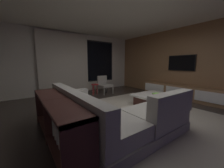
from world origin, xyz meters
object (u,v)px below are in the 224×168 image
(sectional_couch, at_px, (107,115))
(side_stool, at_px, (95,86))
(book_stack_on_coffee_table, at_px, (157,95))
(coffee_table, at_px, (156,100))
(mounted_tv, at_px, (181,63))
(accent_chair_near_window, at_px, (104,84))
(media_console, at_px, (182,92))
(console_table_behind_couch, at_px, (57,118))

(sectional_couch, height_order, side_stool, sectional_couch)
(sectional_couch, xyz_separation_m, book_stack_on_coffee_table, (1.93, 0.19, 0.11))
(sectional_couch, height_order, coffee_table, sectional_couch)
(sectional_couch, bearing_deg, mounted_tv, 7.18)
(accent_chair_near_window, xyz_separation_m, media_console, (1.88, -2.54, -0.18))
(sectional_couch, relative_size, side_stool, 5.43)
(side_stool, xyz_separation_m, console_table_behind_couch, (-2.15, -2.66, 0.03))
(sectional_couch, xyz_separation_m, media_console, (3.61, 0.28, -0.04))
(sectional_couch, bearing_deg, console_table_behind_couch, 172.01)
(sectional_couch, distance_m, media_console, 3.62)
(console_table_behind_couch, bearing_deg, side_stool, 51.09)
(coffee_table, relative_size, side_stool, 2.52)
(media_console, bearing_deg, coffee_table, 179.59)
(side_stool, height_order, media_console, media_console)
(accent_chair_near_window, xyz_separation_m, console_table_behind_couch, (-2.64, -2.69, -0.03))
(media_console, height_order, console_table_behind_couch, console_table_behind_couch)
(coffee_table, distance_m, accent_chair_near_window, 2.56)
(book_stack_on_coffee_table, bearing_deg, sectional_couch, -174.31)
(sectional_couch, relative_size, accent_chair_near_window, 3.21)
(sectional_couch, height_order, accent_chair_near_window, sectional_couch)
(accent_chair_near_window, distance_m, media_console, 3.17)
(sectional_couch, relative_size, console_table_behind_couch, 1.19)
(sectional_couch, xyz_separation_m, mounted_tv, (3.79, 0.48, 1.06))
(mounted_tv, bearing_deg, side_stool, 137.83)
(book_stack_on_coffee_table, bearing_deg, side_stool, 105.06)
(sectional_couch, height_order, mounted_tv, mounted_tv)
(accent_chair_near_window, relative_size, console_table_behind_couch, 0.37)
(book_stack_on_coffee_table, xyz_separation_m, console_table_behind_couch, (-2.85, -0.06, 0.01))
(media_console, bearing_deg, mounted_tv, 47.60)
(coffee_table, distance_m, console_table_behind_couch, 2.97)
(sectional_couch, relative_size, mounted_tv, 2.46)
(accent_chair_near_window, bearing_deg, mounted_tv, -48.72)
(book_stack_on_coffee_table, height_order, side_stool, side_stool)
(accent_chair_near_window, distance_m, mounted_tv, 3.25)
(accent_chair_near_window, height_order, side_stool, accent_chair_near_window)
(book_stack_on_coffee_table, relative_size, mounted_tv, 0.30)
(sectional_couch, xyz_separation_m, side_stool, (1.23, 2.79, 0.08))
(coffee_table, relative_size, media_console, 0.37)
(sectional_couch, distance_m, side_stool, 3.05)
(sectional_couch, bearing_deg, accent_chair_near_window, 58.50)
(media_console, bearing_deg, accent_chair_near_window, 126.44)
(coffee_table, bearing_deg, console_table_behind_couch, -176.86)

